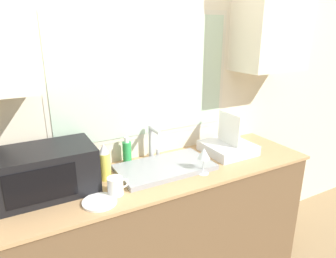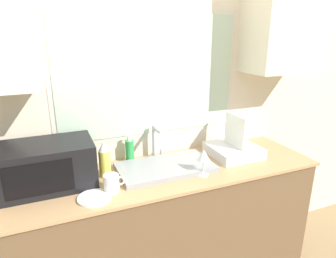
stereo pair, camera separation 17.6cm
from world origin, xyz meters
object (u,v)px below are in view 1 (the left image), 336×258
microwave (46,171)px  mug_near_sink (116,186)px  wine_glass (204,154)px  faucet (153,140)px  spray_bottle (105,162)px  soap_bottle (127,152)px  dish_rack (228,146)px

microwave → mug_near_sink: microwave is taller
wine_glass → faucet: bearing=116.7°
spray_bottle → mug_near_sink: (-0.00, -0.19, -0.06)m
microwave → mug_near_sink: (0.31, -0.20, -0.08)m
microwave → soap_bottle: bearing=14.6°
mug_near_sink → microwave: bearing=147.6°
faucet → wine_glass: bearing=-63.3°
faucet → mug_near_sink: size_ratio=1.98×
microwave → dish_rack: dish_rack is taller
microwave → spray_bottle: 0.32m
faucet → soap_bottle: bearing=176.2°
mug_near_sink → spray_bottle: bearing=88.8°
soap_bottle → mug_near_sink: 0.39m
faucet → microwave: bearing=-170.1°
faucet → microwave: 0.70m
soap_bottle → microwave: bearing=-165.4°
microwave → wine_glass: size_ratio=3.02×
faucet → mug_near_sink: bearing=-139.5°
mug_near_sink → wine_glass: bearing=-2.5°
soap_bottle → wine_glass: 0.50m
microwave → mug_near_sink: bearing=-32.4°
faucet → dish_rack: bearing=-16.5°
spray_bottle → soap_bottle: spray_bottle is taller
microwave → mug_near_sink: size_ratio=4.27×
spray_bottle → wine_glass: bearing=-21.8°
faucet → mug_near_sink: 0.50m
wine_glass → soap_bottle: bearing=134.8°
microwave → dish_rack: bearing=-1.6°
faucet → spray_bottle: bearing=-161.1°
wine_glass → spray_bottle: bearing=158.2°
faucet → microwave: size_ratio=0.46×
microwave → spray_bottle: (0.32, -0.01, -0.02)m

